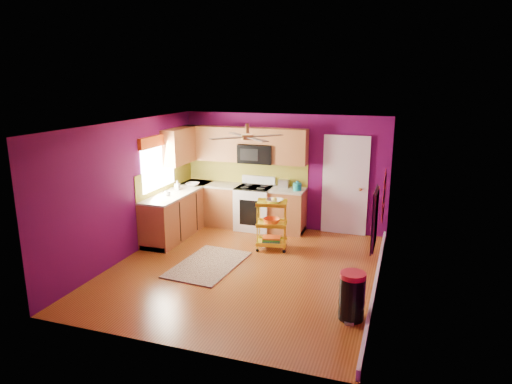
% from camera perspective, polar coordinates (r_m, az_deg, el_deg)
% --- Properties ---
extents(ground, '(5.00, 5.00, 0.00)m').
position_cam_1_polar(ground, '(8.04, -1.49, -9.62)').
color(ground, brown).
rests_on(ground, ground).
extents(room_envelope, '(4.54, 5.04, 2.52)m').
position_cam_1_polar(room_envelope, '(7.53, -1.38, 1.82)').
color(room_envelope, '#560949').
rests_on(room_envelope, ground).
extents(lower_cabinets, '(2.81, 2.31, 0.94)m').
position_cam_1_polar(lower_cabinets, '(9.96, -5.19, -2.31)').
color(lower_cabinets, brown).
rests_on(lower_cabinets, ground).
extents(electric_range, '(0.76, 0.66, 1.13)m').
position_cam_1_polar(electric_range, '(9.98, -0.18, -1.92)').
color(electric_range, white).
rests_on(electric_range, ground).
extents(upper_cabinetry, '(2.80, 2.30, 1.26)m').
position_cam_1_polar(upper_cabinetry, '(9.94, -3.98, 5.75)').
color(upper_cabinetry, brown).
rests_on(upper_cabinetry, ground).
extents(left_window, '(0.08, 1.35, 1.08)m').
position_cam_1_polar(left_window, '(9.40, -12.15, 4.60)').
color(left_window, white).
rests_on(left_window, ground).
extents(panel_door, '(0.95, 0.11, 2.15)m').
position_cam_1_polar(panel_door, '(9.71, 11.07, 0.66)').
color(panel_door, white).
rests_on(panel_door, ground).
extents(right_wall_art, '(0.04, 2.74, 1.04)m').
position_cam_1_polar(right_wall_art, '(6.81, 15.29, -1.62)').
color(right_wall_art, black).
rests_on(right_wall_art, ground).
extents(ceiling_fan, '(1.01, 1.01, 0.26)m').
position_cam_1_polar(ceiling_fan, '(7.61, -1.08, 6.98)').
color(ceiling_fan, '#BF8C3F').
rests_on(ceiling_fan, ground).
extents(shag_rug, '(1.11, 1.69, 0.02)m').
position_cam_1_polar(shag_rug, '(8.24, -5.97, -8.98)').
color(shag_rug, '#321A10').
rests_on(shag_rug, ground).
extents(rolling_cart, '(0.65, 0.53, 1.04)m').
position_cam_1_polar(rolling_cart, '(8.76, 2.02, -3.86)').
color(rolling_cart, yellow).
rests_on(rolling_cart, ground).
extents(trash_can, '(0.40, 0.42, 0.68)m').
position_cam_1_polar(trash_can, '(6.51, 11.90, -12.60)').
color(trash_can, black).
rests_on(trash_can, ground).
extents(teal_kettle, '(0.18, 0.18, 0.21)m').
position_cam_1_polar(teal_kettle, '(9.58, 5.18, 0.69)').
color(teal_kettle, '#128789').
rests_on(teal_kettle, lower_cabinets).
extents(toaster, '(0.22, 0.15, 0.18)m').
position_cam_1_polar(toaster, '(9.81, 3.49, 1.07)').
color(toaster, beige).
rests_on(toaster, lower_cabinets).
extents(soap_bottle_a, '(0.09, 0.09, 0.20)m').
position_cam_1_polar(soap_bottle_a, '(9.72, -9.83, 0.84)').
color(soap_bottle_a, '#EA3F72').
rests_on(soap_bottle_a, lower_cabinets).
extents(soap_bottle_b, '(0.14, 0.14, 0.18)m').
position_cam_1_polar(soap_bottle_b, '(9.76, -9.79, 0.84)').
color(soap_bottle_b, white).
rests_on(soap_bottle_b, lower_cabinets).
extents(counter_dish, '(0.28, 0.28, 0.07)m').
position_cam_1_polar(counter_dish, '(10.04, -7.93, 0.94)').
color(counter_dish, white).
rests_on(counter_dish, lower_cabinets).
extents(counter_cup, '(0.12, 0.12, 0.10)m').
position_cam_1_polar(counter_cup, '(9.28, -11.00, -0.17)').
color(counter_cup, white).
rests_on(counter_cup, lower_cabinets).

